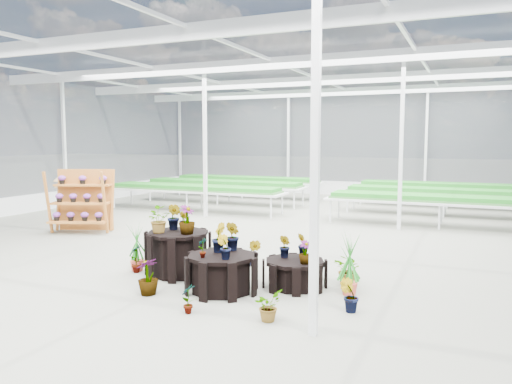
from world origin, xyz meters
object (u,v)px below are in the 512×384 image
at_px(plinth_tall, 178,253).
at_px(bird_table, 63,199).
at_px(plinth_mid, 222,273).
at_px(plinth_low, 295,274).
at_px(shelf_rack, 81,201).

distance_m(plinth_tall, bird_table, 6.83).
xyz_separation_m(plinth_mid, plinth_low, (1.00, 0.70, -0.07)).
distance_m(plinth_low, shelf_rack, 7.27).
xyz_separation_m(plinth_tall, shelf_rack, (-4.62, 2.57, 0.43)).
distance_m(plinth_mid, plinth_low, 1.22).
relative_size(plinth_tall, plinth_low, 1.12).
height_order(plinth_tall, plinth_mid, plinth_tall).
bearing_deg(bird_table, plinth_tall, -6.35).
xyz_separation_m(plinth_tall, plinth_low, (2.20, 0.10, -0.16)).
bearing_deg(shelf_rack, plinth_low, -41.60).
bearing_deg(plinth_tall, plinth_mid, -26.57).
bearing_deg(plinth_low, bird_table, 158.51).
xyz_separation_m(plinth_mid, bird_table, (-7.16, 3.91, 0.45)).
height_order(plinth_mid, shelf_rack, shelf_rack).
height_order(plinth_tall, shelf_rack, shelf_rack).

